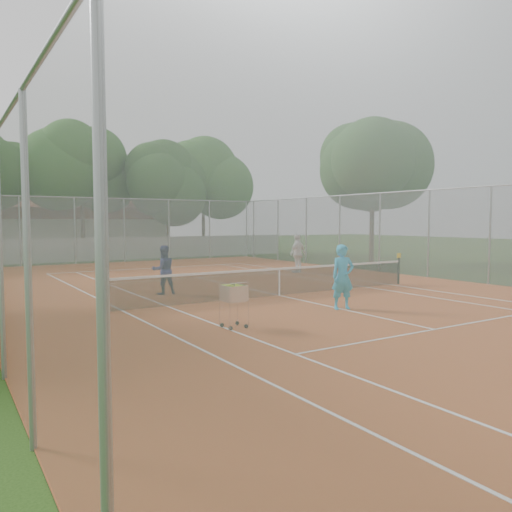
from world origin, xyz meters
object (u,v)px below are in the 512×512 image
player_far_right (298,253)px  ball_hopper (234,305)px  tennis_net (279,281)px  player_near (343,277)px  player_far_left (163,270)px  clubhouse (54,226)px

player_far_right → ball_hopper: bearing=28.9°
tennis_net → ball_hopper: size_ratio=10.44×
player_near → player_far_left: (-3.30, 5.56, -0.09)m
tennis_net → player_far_right: size_ratio=6.12×
clubhouse → player_far_right: size_ratio=8.45×
player_near → player_far_left: 6.47m
clubhouse → tennis_net: bearing=-86.1°
player_near → player_far_left: size_ratio=1.10×
tennis_net → ball_hopper: 5.41m
player_near → player_far_left: player_near is taller
tennis_net → player_far_right: 7.67m
player_near → ball_hopper: size_ratio=1.66×
clubhouse → ball_hopper: (-1.93, -32.71, -1.61)m
tennis_net → player_near: size_ratio=6.29×
tennis_net → ball_hopper: bearing=-136.6°
tennis_net → clubhouse: clubhouse is taller
player_far_right → ball_hopper: 13.06m
tennis_net → player_far_left: player_far_left is taller
clubhouse → player_far_right: 24.39m
tennis_net → player_near: bearing=-89.1°
clubhouse → player_far_left: clubhouse is taller
player_near → player_far_right: 10.19m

